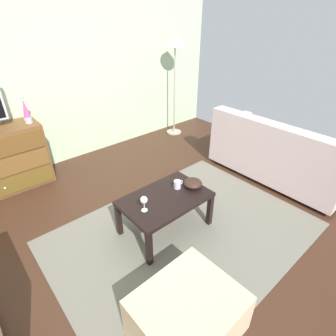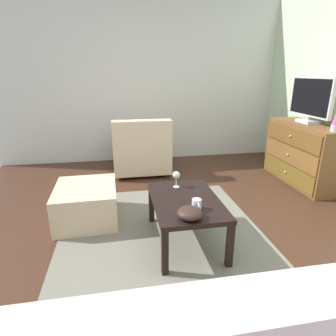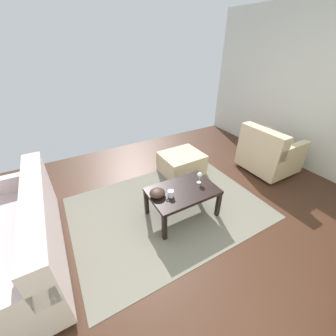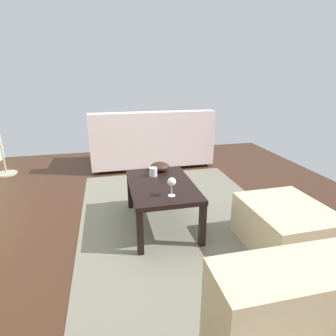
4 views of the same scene
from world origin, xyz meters
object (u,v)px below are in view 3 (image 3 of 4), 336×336
mug (171,194)px  bowl_decorative (157,193)px  wine_glass (200,175)px  ottoman (181,163)px  coffee_table (183,193)px  armchair (268,153)px  couch_large (18,240)px

mug → bowl_decorative: bearing=-34.0°
wine_glass → ottoman: wine_glass is taller
wine_glass → bowl_decorative: wine_glass is taller
wine_glass → bowl_decorative: bearing=-2.3°
coffee_table → armchair: 1.95m
bowl_decorative → wine_glass: bearing=177.7°
ottoman → bowl_decorative: bearing=43.3°
wine_glass → armchair: bearing=-173.5°
couch_large → armchair: (-3.78, -0.01, 0.01)m
bowl_decorative → armchair: 2.29m
mug → armchair: armchair is taller
wine_glass → mug: size_ratio=1.38×
couch_large → ottoman: bearing=-163.8°
mug → bowl_decorative: bowl_decorative is taller
wine_glass → mug: bearing=7.8°
mug → couch_large: (1.64, -0.25, -0.13)m
mug → ottoman: size_ratio=0.16×
couch_large → armchair: size_ratio=2.15×
bowl_decorative → ottoman: (-0.90, -0.85, -0.28)m
coffee_table → bowl_decorative: bearing=-8.8°
couch_large → armchair: couch_large is taller
bowl_decorative → couch_large: (1.50, -0.15, -0.13)m
bowl_decorative → ottoman: bearing=-136.7°
coffee_table → armchair: (-1.94, -0.22, -0.02)m
mug → couch_large: size_ratio=0.06×
armchair → ottoman: 1.55m
armchair → couch_large: bearing=0.1°
ottoman → coffee_table: bearing=58.0°
mug → armchair: bearing=-173.2°
ottoman → armchair: bearing=153.5°
mug → couch_large: 1.66m
ottoman → mug: bearing=50.8°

